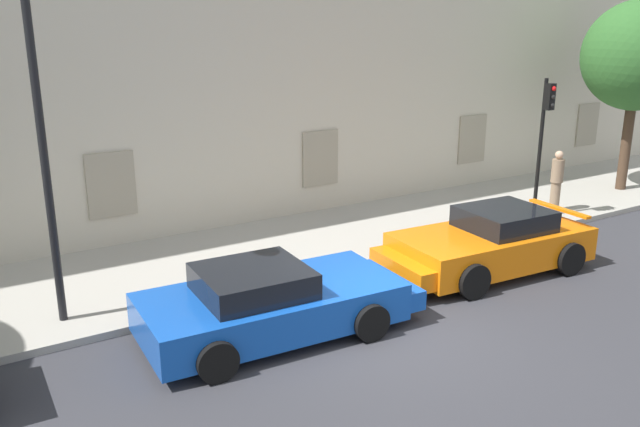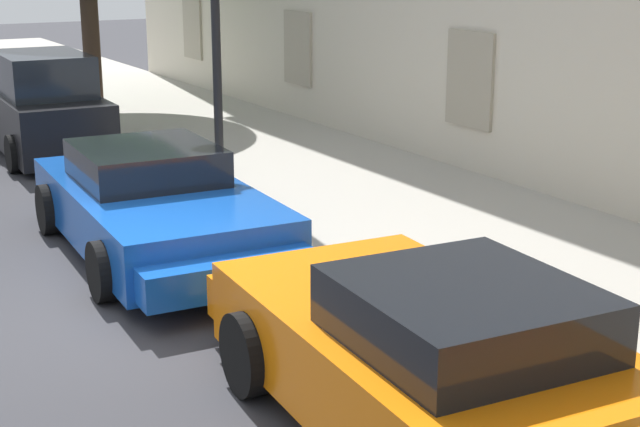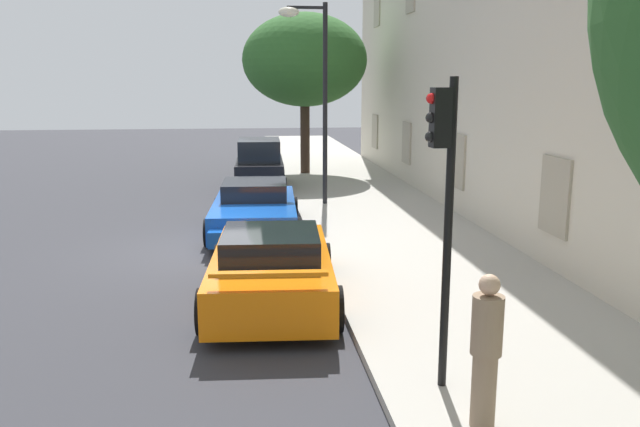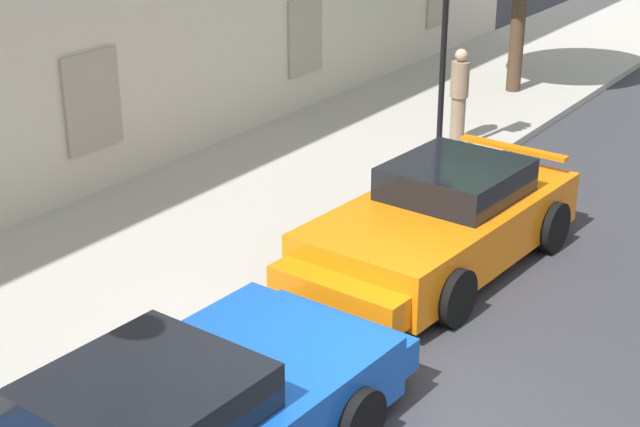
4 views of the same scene
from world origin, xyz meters
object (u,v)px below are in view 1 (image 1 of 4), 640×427
(sportscar_yellow_flank, at_px, (486,245))
(traffic_light, at_px, (545,125))
(street_lamp, at_px, (40,91))
(sportscar_red_lead, at_px, (280,301))
(tree_midblock, at_px, (638,56))
(pedestrian_admiring, at_px, (557,180))

(sportscar_yellow_flank, distance_m, traffic_light, 4.59)
(traffic_light, distance_m, street_lamp, 12.05)
(sportscar_red_lead, xyz_separation_m, tree_midblock, (13.53, 2.76, 3.59))
(tree_midblock, bearing_deg, pedestrian_admiring, -171.64)
(tree_midblock, distance_m, pedestrian_admiring, 4.95)
(sportscar_red_lead, height_order, street_lamp, street_lamp)
(sportscar_red_lead, bearing_deg, tree_midblock, 11.51)
(traffic_light, bearing_deg, sportscar_red_lead, -167.25)
(sportscar_red_lead, height_order, sportscar_yellow_flank, sportscar_yellow_flank)
(sportscar_red_lead, bearing_deg, sportscar_yellow_flank, 2.13)
(sportscar_yellow_flank, distance_m, street_lamp, 9.11)
(sportscar_red_lead, distance_m, pedestrian_admiring, 10.02)
(traffic_light, bearing_deg, pedestrian_admiring, 12.32)
(sportscar_yellow_flank, bearing_deg, street_lamp, 169.13)
(sportscar_yellow_flank, bearing_deg, sportscar_red_lead, -177.87)
(sportscar_red_lead, distance_m, tree_midblock, 14.27)
(tree_midblock, height_order, pedestrian_admiring, tree_midblock)
(traffic_light, relative_size, pedestrian_admiring, 2.18)
(traffic_light, xyz_separation_m, street_lamp, (-11.95, -0.22, 1.53))
(sportscar_red_lead, relative_size, pedestrian_admiring, 2.91)
(traffic_light, height_order, pedestrian_admiring, traffic_light)
(street_lamp, bearing_deg, sportscar_red_lead, -29.34)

